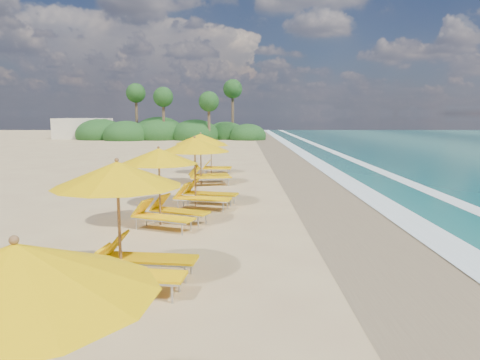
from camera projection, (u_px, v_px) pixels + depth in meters
name	position (u px, v px, depth m)	size (l,w,h in m)	color
ground	(240.00, 214.00, 15.63)	(160.00, 160.00, 0.00)	tan
wet_sand	(355.00, 214.00, 15.63)	(4.00, 160.00, 0.01)	#8D7954
surf_foam	(432.00, 213.00, 15.63)	(4.00, 160.00, 0.01)	white
station_0	(40.00, 360.00, 3.83)	(3.18, 3.14, 2.46)	olive
station_1	(128.00, 215.00, 8.95)	(3.03, 2.86, 2.61)	olive
station_2	(165.00, 182.00, 13.79)	(3.25, 3.22, 2.48)	olive
station_3	(200.00, 167.00, 16.68)	(3.27, 3.16, 2.65)	olive
station_4	(205.00, 155.00, 22.04)	(3.07, 2.93, 2.56)	olive
station_5	(214.00, 153.00, 26.11)	(2.30, 2.13, 2.10)	olive
treeline	(166.00, 132.00, 60.51)	(25.80, 8.80, 9.74)	#163D14
beach_building	(83.00, 128.00, 62.91)	(7.00, 5.00, 2.80)	beige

